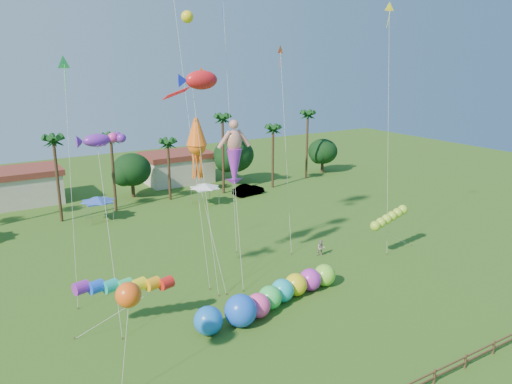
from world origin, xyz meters
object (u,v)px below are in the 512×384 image
spectator_b (321,248)px  blue_ball (208,321)px  caterpillar_inflatable (279,294)px  car_b (249,190)px

spectator_b → blue_ball: bearing=-123.3°
spectator_b → blue_ball: size_ratio=0.79×
caterpillar_inflatable → spectator_b: bearing=21.2°
car_b → blue_ball: size_ratio=2.24×
car_b → caterpillar_inflatable: size_ratio=0.39×
car_b → blue_ball: bearing=136.4°
car_b → blue_ball: blue_ball is taller
car_b → blue_ball: 37.65m
car_b → spectator_b: (-5.58, -23.49, 0.06)m
car_b → caterpillar_inflatable: (-15.04, -29.84, 0.25)m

